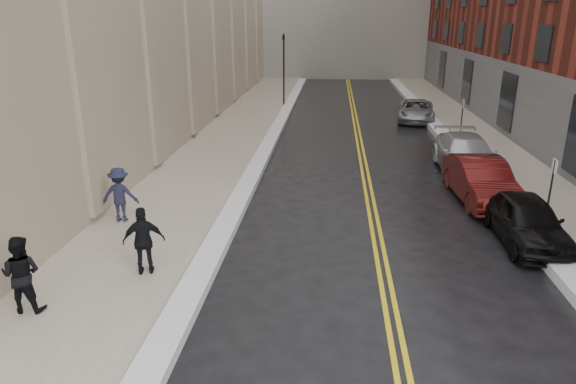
% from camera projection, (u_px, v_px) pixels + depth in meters
% --- Properties ---
extents(ground, '(160.00, 160.00, 0.00)m').
position_uv_depth(ground, '(269.00, 378.00, 9.55)').
color(ground, black).
rests_on(ground, ground).
extents(sidewalk_left, '(4.00, 64.00, 0.15)m').
position_uv_depth(sidewalk_left, '(218.00, 153.00, 24.97)').
color(sidewalk_left, gray).
rests_on(sidewalk_left, ground).
extents(sidewalk_right, '(3.00, 64.00, 0.15)m').
position_uv_depth(sidewalk_right, '(503.00, 159.00, 23.85)').
color(sidewalk_right, gray).
rests_on(sidewalk_right, ground).
extents(lane_stripe_a, '(0.12, 64.00, 0.01)m').
position_uv_depth(lane_stripe_a, '(360.00, 157.00, 24.42)').
color(lane_stripe_a, gold).
rests_on(lane_stripe_a, ground).
extents(lane_stripe_b, '(0.12, 64.00, 0.01)m').
position_uv_depth(lane_stripe_b, '(365.00, 157.00, 24.40)').
color(lane_stripe_b, gold).
rests_on(lane_stripe_b, ground).
extents(snow_ridge_left, '(0.70, 60.80, 0.26)m').
position_uv_depth(snow_ridge_left, '(264.00, 153.00, 24.76)').
color(snow_ridge_left, white).
rests_on(snow_ridge_left, ground).
extents(snow_ridge_right, '(0.85, 60.80, 0.30)m').
position_uv_depth(snow_ridge_right, '(463.00, 157.00, 23.98)').
color(snow_ridge_right, white).
rests_on(snow_ridge_right, ground).
extents(traffic_signal, '(0.18, 0.15, 5.20)m').
position_uv_depth(traffic_signal, '(284.00, 64.00, 37.03)').
color(traffic_signal, black).
rests_on(traffic_signal, ground).
extents(parking_sign_near, '(0.06, 0.35, 2.23)m').
position_uv_depth(parking_sign_near, '(551.00, 186.00, 15.99)').
color(parking_sign_near, black).
rests_on(parking_sign_near, ground).
extents(parking_sign_far, '(0.06, 0.35, 2.23)m').
position_uv_depth(parking_sign_far, '(462.00, 116.00, 27.29)').
color(parking_sign_far, black).
rests_on(parking_sign_far, ground).
extents(car_black, '(1.73, 4.18, 1.42)m').
position_uv_depth(car_black, '(526.00, 220.00, 15.04)').
color(car_black, black).
rests_on(car_black, ground).
extents(car_maroon, '(1.92, 4.80, 1.55)m').
position_uv_depth(car_maroon, '(481.00, 181.00, 18.43)').
color(car_maroon, '#490E0D').
rests_on(car_maroon, ground).
extents(car_silver_near, '(2.24, 5.42, 1.57)m').
position_uv_depth(car_silver_near, '(466.00, 155.00, 21.80)').
color(car_silver_near, '#B1B5B9').
rests_on(car_silver_near, ground).
extents(car_silver_far, '(2.80, 5.02, 1.33)m').
position_uv_depth(car_silver_far, '(416.00, 111.00, 32.73)').
color(car_silver_far, gray).
rests_on(car_silver_far, ground).
extents(pedestrian_a, '(0.91, 0.73, 1.78)m').
position_uv_depth(pedestrian_a, '(21.00, 274.00, 11.20)').
color(pedestrian_a, black).
rests_on(pedestrian_a, sidewalk_left).
extents(pedestrian_b, '(1.18, 0.74, 1.76)m').
position_uv_depth(pedestrian_b, '(120.00, 195.00, 16.22)').
color(pedestrian_b, '#1A1C2F').
rests_on(pedestrian_b, sidewalk_left).
extents(pedestrian_c, '(1.12, 0.72, 1.78)m').
position_uv_depth(pedestrian_c, '(144.00, 241.00, 12.86)').
color(pedestrian_c, black).
rests_on(pedestrian_c, sidewalk_left).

